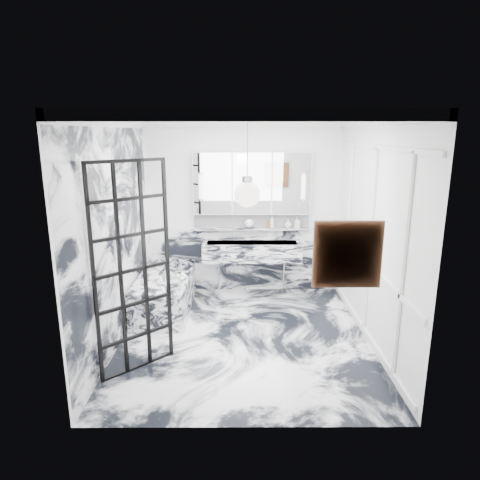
{
  "coord_description": "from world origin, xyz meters",
  "views": [
    {
      "loc": [
        -0.07,
        -5.17,
        2.62
      ],
      "look_at": [
        -0.05,
        0.5,
        1.19
      ],
      "focal_mm": 32.0,
      "sensor_mm": 36.0,
      "label": 1
    }
  ],
  "objects_px": {
    "mirror_cabinet": "(252,183)",
    "crittall_door": "(133,270)",
    "bathtub": "(165,292)",
    "trough_sink": "(252,251)"
  },
  "relations": [
    {
      "from": "trough_sink",
      "to": "mirror_cabinet",
      "type": "relative_size",
      "value": 0.84
    },
    {
      "from": "crittall_door",
      "to": "mirror_cabinet",
      "type": "bearing_deg",
      "value": 19.24
    },
    {
      "from": "crittall_door",
      "to": "bathtub",
      "type": "relative_size",
      "value": 1.42
    },
    {
      "from": "mirror_cabinet",
      "to": "crittall_door",
      "type": "bearing_deg",
      "value": -118.78
    },
    {
      "from": "trough_sink",
      "to": "mirror_cabinet",
      "type": "xyz_separation_m",
      "value": [
        -0.0,
        0.17,
        1.09
      ]
    },
    {
      "from": "trough_sink",
      "to": "mirror_cabinet",
      "type": "bearing_deg",
      "value": 90.0
    },
    {
      "from": "crittall_door",
      "to": "trough_sink",
      "type": "height_order",
      "value": "crittall_door"
    },
    {
      "from": "crittall_door",
      "to": "trough_sink",
      "type": "bearing_deg",
      "value": 17.49
    },
    {
      "from": "crittall_door",
      "to": "bathtub",
      "type": "bearing_deg",
      "value": 46.71
    },
    {
      "from": "crittall_door",
      "to": "trough_sink",
      "type": "xyz_separation_m",
      "value": [
        1.36,
        2.31,
        -0.44
      ]
    }
  ]
}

